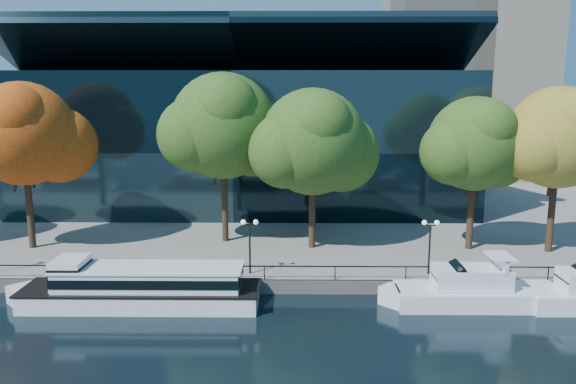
{
  "coord_description": "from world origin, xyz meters",
  "views": [
    {
      "loc": [
        2.11,
        -34.68,
        14.36
      ],
      "look_at": [
        1.62,
        8.0,
        6.4
      ],
      "focal_mm": 35.0,
      "sensor_mm": 36.0,
      "label": 1
    }
  ],
  "objects_px": {
    "tree_3": "(315,144)",
    "tree_5": "(560,140)",
    "tree_1": "(25,136)",
    "lamp_1": "(250,234)",
    "tree_2": "(225,128)",
    "tour_boat": "(135,286)",
    "tree_4": "(477,146)",
    "cruiser_near": "(471,290)",
    "lamp_2": "(430,234)"
  },
  "relations": [
    {
      "from": "cruiser_near",
      "to": "tree_5",
      "type": "height_order",
      "value": "tree_5"
    },
    {
      "from": "tree_5",
      "to": "lamp_1",
      "type": "relative_size",
      "value": 3.36
    },
    {
      "from": "tree_1",
      "to": "tree_2",
      "type": "relative_size",
      "value": 0.95
    },
    {
      "from": "tree_3",
      "to": "lamp_1",
      "type": "distance_m",
      "value": 10.25
    },
    {
      "from": "tree_2",
      "to": "lamp_2",
      "type": "bearing_deg",
      "value": -29.41
    },
    {
      "from": "tree_1",
      "to": "tree_2",
      "type": "distance_m",
      "value": 16.32
    },
    {
      "from": "tree_1",
      "to": "tree_4",
      "type": "distance_m",
      "value": 36.95
    },
    {
      "from": "tree_1",
      "to": "lamp_2",
      "type": "xyz_separation_m",
      "value": [
        31.83,
        -6.5,
        -6.49
      ]
    },
    {
      "from": "tour_boat",
      "to": "tree_4",
      "type": "distance_m",
      "value": 28.73
    },
    {
      "from": "tree_1",
      "to": "lamp_1",
      "type": "height_order",
      "value": "tree_1"
    },
    {
      "from": "tree_1",
      "to": "tree_5",
      "type": "xyz_separation_m",
      "value": [
        43.32,
        -0.65,
        -0.21
      ]
    },
    {
      "from": "tree_1",
      "to": "lamp_1",
      "type": "distance_m",
      "value": 20.95
    },
    {
      "from": "cruiser_near",
      "to": "tree_2",
      "type": "relative_size",
      "value": 0.82
    },
    {
      "from": "tree_5",
      "to": "lamp_2",
      "type": "distance_m",
      "value": 14.34
    },
    {
      "from": "tree_5",
      "to": "lamp_1",
      "type": "distance_m",
      "value": 25.95
    },
    {
      "from": "tree_4",
      "to": "lamp_1",
      "type": "relative_size",
      "value": 3.15
    },
    {
      "from": "tree_2",
      "to": "lamp_1",
      "type": "xyz_separation_m",
      "value": [
        2.69,
        -8.84,
        -6.97
      ]
    },
    {
      "from": "tree_3",
      "to": "tree_5",
      "type": "distance_m",
      "value": 19.61
    },
    {
      "from": "tour_boat",
      "to": "lamp_2",
      "type": "distance_m",
      "value": 20.86
    },
    {
      "from": "tree_4",
      "to": "lamp_1",
      "type": "height_order",
      "value": "tree_4"
    },
    {
      "from": "tree_1",
      "to": "lamp_1",
      "type": "xyz_separation_m",
      "value": [
        18.83,
        -6.5,
        -6.49
      ]
    },
    {
      "from": "tour_boat",
      "to": "lamp_2",
      "type": "height_order",
      "value": "lamp_2"
    },
    {
      "from": "tour_boat",
      "to": "lamp_1",
      "type": "xyz_separation_m",
      "value": [
        7.35,
        3.79,
        2.59
      ]
    },
    {
      "from": "cruiser_near",
      "to": "tree_5",
      "type": "xyz_separation_m",
      "value": [
        9.47,
        9.44,
        9.17
      ]
    },
    {
      "from": "tree_2",
      "to": "tree_5",
      "type": "relative_size",
      "value": 1.09
    },
    {
      "from": "cruiser_near",
      "to": "lamp_1",
      "type": "height_order",
      "value": "lamp_1"
    },
    {
      "from": "tree_2",
      "to": "tree_5",
      "type": "height_order",
      "value": "tree_2"
    },
    {
      "from": "tour_boat",
      "to": "lamp_1",
      "type": "bearing_deg",
      "value": 27.3
    },
    {
      "from": "tree_1",
      "to": "cruiser_near",
      "type": "bearing_deg",
      "value": -16.6
    },
    {
      "from": "tour_boat",
      "to": "tree_3",
      "type": "bearing_deg",
      "value": 41.02
    },
    {
      "from": "cruiser_near",
      "to": "lamp_2",
      "type": "distance_m",
      "value": 5.02
    },
    {
      "from": "cruiser_near",
      "to": "lamp_1",
      "type": "bearing_deg",
      "value": 166.58
    },
    {
      "from": "tree_2",
      "to": "tour_boat",
      "type": "bearing_deg",
      "value": -110.25
    },
    {
      "from": "tree_4",
      "to": "tree_3",
      "type": "bearing_deg",
      "value": 178.86
    },
    {
      "from": "tree_1",
      "to": "tree_4",
      "type": "height_order",
      "value": "tree_1"
    },
    {
      "from": "tour_boat",
      "to": "cruiser_near",
      "type": "bearing_deg",
      "value": 0.54
    },
    {
      "from": "tree_2",
      "to": "lamp_1",
      "type": "bearing_deg",
      "value": -73.09
    },
    {
      "from": "lamp_2",
      "to": "tree_3",
      "type": "bearing_deg",
      "value": 139.68
    },
    {
      "from": "tour_boat",
      "to": "tree_2",
      "type": "xyz_separation_m",
      "value": [
        4.66,
        12.63,
        9.56
      ]
    },
    {
      "from": "tree_4",
      "to": "tree_5",
      "type": "bearing_deg",
      "value": -6.72
    },
    {
      "from": "tree_4",
      "to": "tree_1",
      "type": "bearing_deg",
      "value": -179.84
    },
    {
      "from": "cruiser_near",
      "to": "lamp_1",
      "type": "distance_m",
      "value": 15.7
    },
    {
      "from": "tree_1",
      "to": "tree_5",
      "type": "height_order",
      "value": "tree_1"
    },
    {
      "from": "tour_boat",
      "to": "tree_3",
      "type": "xyz_separation_m",
      "value": [
        12.26,
        10.66,
        8.4
      ]
    },
    {
      "from": "tour_boat",
      "to": "tree_2",
      "type": "relative_size",
      "value": 1.17
    },
    {
      "from": "lamp_2",
      "to": "tree_1",
      "type": "bearing_deg",
      "value": 168.45
    },
    {
      "from": "cruiser_near",
      "to": "tree_3",
      "type": "bearing_deg",
      "value": 134.04
    },
    {
      "from": "tree_3",
      "to": "lamp_1",
      "type": "bearing_deg",
      "value": -125.54
    },
    {
      "from": "tree_1",
      "to": "tree_2",
      "type": "height_order",
      "value": "tree_2"
    },
    {
      "from": "tree_4",
      "to": "lamp_1",
      "type": "xyz_separation_m",
      "value": [
        -18.11,
        -6.61,
        -5.71
      ]
    }
  ]
}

